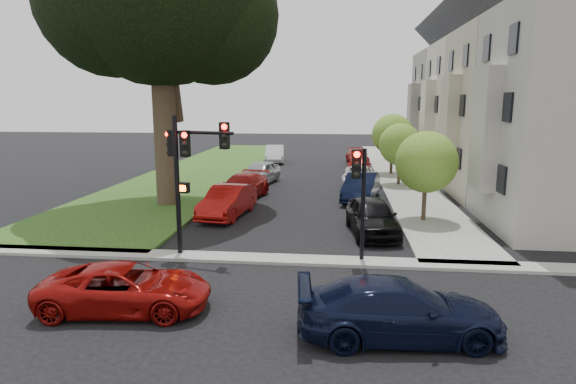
# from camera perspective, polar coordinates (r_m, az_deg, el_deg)

# --- Properties ---
(ground) EXTENTS (140.00, 140.00, 0.00)m
(ground) POSITION_cam_1_polar(r_m,az_deg,el_deg) (15.92, -1.94, -10.49)
(ground) COLOR black
(ground) RESTS_ON ground
(grass_strip) EXTENTS (8.00, 44.00, 0.12)m
(grass_strip) POSITION_cam_1_polar(r_m,az_deg,el_deg) (40.65, -9.83, 2.56)
(grass_strip) COLOR #1E3A17
(grass_strip) RESTS_ON ground
(sidewalk_right) EXTENTS (3.50, 44.00, 0.12)m
(sidewalk_right) POSITION_cam_1_polar(r_m,az_deg,el_deg) (39.38, 12.81, 2.19)
(sidewalk_right) COLOR gray
(sidewalk_right) RESTS_ON ground
(sidewalk_cross) EXTENTS (60.00, 1.00, 0.12)m
(sidewalk_cross) POSITION_cam_1_polar(r_m,az_deg,el_deg) (17.76, -1.04, -7.98)
(sidewalk_cross) COLOR gray
(sidewalk_cross) RESTS_ON ground
(house_b) EXTENTS (7.70, 7.55, 15.97)m
(house_b) POSITION_cam_1_polar(r_m,az_deg,el_deg) (31.93, 25.57, 11.85)
(house_b) COLOR #BBAD89
(house_b) RESTS_ON ground
(house_c) EXTENTS (7.70, 7.55, 15.97)m
(house_c) POSITION_cam_1_polar(r_m,az_deg,el_deg) (39.09, 21.91, 11.74)
(house_c) COLOR #A8A096
(house_c) RESTS_ON ground
(house_d) EXTENTS (7.70, 7.55, 15.97)m
(house_d) POSITION_cam_1_polar(r_m,az_deg,el_deg) (46.37, 19.39, 11.64)
(house_d) COLOR gray
(house_d) RESTS_ON ground
(small_tree_a) EXTENTS (2.92, 2.92, 4.39)m
(small_tree_a) POSITION_cam_1_polar(r_m,az_deg,el_deg) (23.62, 16.07, 3.43)
(small_tree_a) COLOR #392619
(small_tree_a) RESTS_ON ground
(small_tree_b) EXTENTS (2.85, 2.85, 4.28)m
(small_tree_b) POSITION_cam_1_polar(r_m,az_deg,el_deg) (33.52, 13.15, 5.50)
(small_tree_b) COLOR #392619
(small_tree_b) RESTS_ON ground
(small_tree_c) EXTENTS (3.18, 3.18, 4.77)m
(small_tree_c) POSITION_cam_1_polar(r_m,az_deg,el_deg) (38.50, 12.27, 6.68)
(small_tree_c) COLOR #392619
(small_tree_c) RESTS_ON ground
(traffic_signal_main) EXTENTS (2.57, 0.74, 5.25)m
(traffic_signal_main) POSITION_cam_1_polar(r_m,az_deg,el_deg) (17.91, -11.82, 3.65)
(traffic_signal_main) COLOR black
(traffic_signal_main) RESTS_ON ground
(traffic_signal_secondary) EXTENTS (0.51, 0.42, 4.13)m
(traffic_signal_secondary) POSITION_cam_1_polar(r_m,az_deg,el_deg) (17.14, 8.49, 0.96)
(traffic_signal_secondary) COLOR black
(traffic_signal_secondary) RESTS_ON ground
(car_cross_near) EXTENTS (4.85, 2.58, 1.30)m
(car_cross_near) POSITION_cam_1_polar(r_m,az_deg,el_deg) (14.36, -18.67, -10.72)
(car_cross_near) COLOR maroon
(car_cross_near) RESTS_ON ground
(car_cross_far) EXTENTS (5.20, 2.49, 1.46)m
(car_cross_far) POSITION_cam_1_polar(r_m,az_deg,el_deg) (12.44, 13.10, -13.43)
(car_cross_far) COLOR black
(car_cross_far) RESTS_ON ground
(car_parked_0) EXTENTS (2.47, 4.90, 1.60)m
(car_parked_0) POSITION_cam_1_polar(r_m,az_deg,el_deg) (21.34, 9.94, -2.85)
(car_parked_0) COLOR black
(car_parked_0) RESTS_ON ground
(car_parked_1) EXTENTS (2.55, 5.11, 1.61)m
(car_parked_1) POSITION_cam_1_polar(r_m,az_deg,el_deg) (28.45, 8.67, 0.61)
(car_parked_1) COLOR black
(car_parked_1) RESTS_ON ground
(car_parked_2) EXTENTS (2.48, 4.76, 1.28)m
(car_parked_2) POSITION_cam_1_polar(r_m,az_deg,el_deg) (33.92, 8.38, 1.98)
(car_parked_2) COLOR silver
(car_parked_2) RESTS_ON ground
(car_parked_3) EXTENTS (2.14, 4.71, 1.57)m
(car_parked_3) POSITION_cam_1_polar(r_m,az_deg,el_deg) (37.74, 8.41, 3.09)
(car_parked_3) COLOR maroon
(car_parked_3) RESTS_ON ground
(car_parked_4) EXTENTS (2.19, 4.69, 1.33)m
(car_parked_4) POSITION_cam_1_polar(r_m,az_deg,el_deg) (45.33, 8.22, 4.22)
(car_parked_4) COLOR maroon
(car_parked_4) RESTS_ON ground
(car_parked_5) EXTENTS (2.25, 4.92, 1.56)m
(car_parked_5) POSITION_cam_1_polar(r_m,az_deg,el_deg) (24.37, -7.18, -1.11)
(car_parked_5) COLOR maroon
(car_parked_5) RESTS_ON ground
(car_parked_6) EXTENTS (2.96, 5.40, 1.48)m
(car_parked_6) POSITION_cam_1_polar(r_m,az_deg,el_deg) (28.60, -5.43, 0.61)
(car_parked_6) COLOR maroon
(car_parked_6) RESTS_ON ground
(car_parked_7) EXTENTS (2.76, 4.94, 1.59)m
(car_parked_7) POSITION_cam_1_polar(r_m,az_deg,el_deg) (33.76, -3.37, 2.30)
(car_parked_7) COLOR #999BA0
(car_parked_7) RESTS_ON ground
(car_parked_9) EXTENTS (2.21, 4.98, 1.59)m
(car_parked_9) POSITION_cam_1_polar(r_m,az_deg,el_deg) (45.60, -1.57, 4.53)
(car_parked_9) COLOR silver
(car_parked_9) RESTS_ON ground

